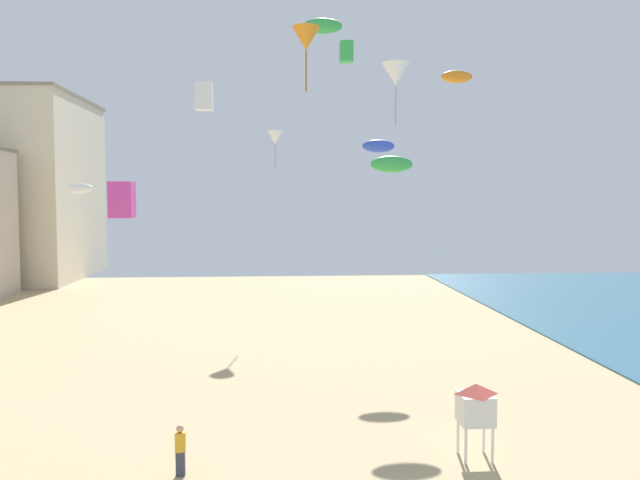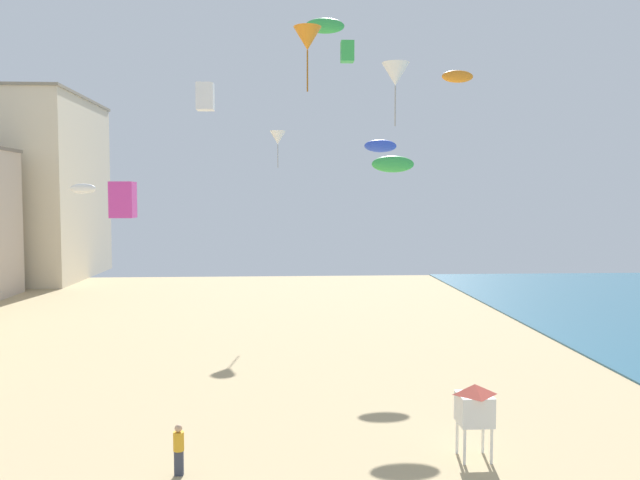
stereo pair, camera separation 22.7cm
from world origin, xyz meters
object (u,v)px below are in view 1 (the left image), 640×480
Objects in this scene: kite_orange_parafoil at (457,77)px; kite_green_box at (346,52)px; lifeguard_stand at (476,405)px; kite_green_parafoil_2 at (323,26)px; kite_green_parafoil at (392,164)px; kite_blue_parafoil at (378,146)px; kite_white_delta_2 at (396,75)px; kite_white_parafoil at (80,188)px; kite_magenta_box at (122,200)px; kite_white_box at (204,97)px; kite_white_delta at (275,138)px; kite_orange_delta at (306,39)px; kite_flyer at (180,447)px.

kite_orange_parafoil is 5.71m from kite_green_box.
lifeguard_stand is 27.03m from kite_green_parafoil_2.
kite_green_parafoil_2 is 1.78× the size of kite_orange_parafoil.
lifeguard_stand is 1.12× the size of kite_green_parafoil.
kite_blue_parafoil is at bearing 95.75° from kite_orange_parafoil.
kite_white_delta_2 reaches higher than kite_green_parafoil.
kite_white_parafoil reaches higher than kite_magenta_box.
kite_white_box reaches higher than kite_white_delta.
lifeguard_stand is at bearing -49.12° from kite_white_box.
kite_white_delta is (13.34, 5.14, 4.01)m from kite_white_parafoil.
kite_orange_delta is at bearing -35.32° from kite_white_parafoil.
kite_white_parafoil is at bearing 144.68° from kite_orange_delta.
kite_flyer is 0.64× the size of lifeguard_stand.
lifeguard_stand is 1.46× the size of kite_white_parafoil.
kite_flyer is 0.79× the size of kite_blue_parafoil.
kite_white_box is (-11.44, 4.53, -0.27)m from kite_orange_parafoil.
kite_green_box is 0.60× the size of kite_magenta_box.
kite_flyer is 1.24× the size of kite_white_box.
kite_white_box reaches higher than kite_magenta_box.
kite_green_parafoil is 7.34m from kite_blue_parafoil.
kite_white_delta is (-7.96, 22.17, -0.63)m from kite_orange_parafoil.
lifeguard_stand is at bearing -31.82° from kite_magenta_box.
kite_white_delta_2 is at bearing -79.89° from kite_white_delta.
kite_green_parafoil_2 is at bearing -71.94° from kite_white_delta.
kite_white_delta_2 is 16.93m from kite_blue_parafoil.
kite_orange_delta is at bearing 117.95° from kite_green_box.
kite_white_delta is at bearing 120.67° from lifeguard_stand.
kite_green_parafoil is 6.57m from kite_green_box.
kite_green_box is (3.44, -19.11, 2.32)m from kite_white_delta.
kite_white_box is 0.64× the size of kite_blue_parafoil.
kite_green_parafoil is (19.53, -11.02, 1.15)m from kite_white_parafoil.
kite_white_parafoil is at bearing 141.35° from kite_orange_parafoil.
kite_white_parafoil is 0.52× the size of kite_orange_delta.
kite_flyer is at bearing -106.10° from kite_green_parafoil_2.
kite_magenta_box is at bearing 175.64° from kite_orange_parafoil.
kite_white_delta reaches higher than kite_green_parafoil.
kite_white_box reaches higher than kite_flyer.
kite_flyer is at bearing -120.24° from kite_green_box.
kite_orange_parafoil is 0.86× the size of kite_magenta_box.
kite_green_parafoil reaches higher than kite_white_parafoil.
kite_blue_parafoil reaches higher than lifeguard_stand.
kite_green_box reaches higher than kite_white_delta_2.
kite_magenta_box is at bearing 166.02° from lifeguard_stand.
kite_white_delta is at bearing 96.04° from kite_orange_delta.
kite_green_parafoil_2 reaches higher than lifeguard_stand.
kite_green_box is at bearing 88.08° from kite_flyer.
kite_white_parafoil is 14.85m from kite_white_delta.
kite_orange_parafoil is (10.94, 7.96, 13.12)m from kite_flyer.
kite_flyer is at bearing -143.98° from kite_orange_parafoil.
kite_green_box reaches higher than kite_blue_parafoil.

